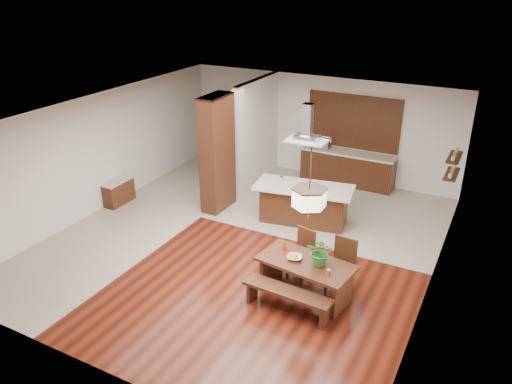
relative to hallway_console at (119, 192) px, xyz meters
The scene contains 25 objects.
room_shell 4.20m from the hallway_console, ahead, with size 9.00×9.04×2.92m.
tile_hallway 1.12m from the hallway_console, 10.68° to the right, with size 2.50×9.00×0.01m, color #B4A896.
tile_kitchen 5.57m from the hallway_console, 24.44° to the left, with size 5.50×4.00×0.01m, color #B4A896.
soffit_band 4.60m from the hallway_console, ahead, with size 8.00×9.00×0.02m, color #3F220F.
partition_pier 2.85m from the hallway_console, 22.54° to the left, with size 0.45×1.00×2.90m, color black.
partition_stub 4.09m from the hallway_console, 52.14° to the left, with size 0.18×2.40×2.90m, color silver.
hallway_console is the anchor object (origin of this frame).
hallway_doorway 4.41m from the hallway_console, 75.20° to the left, with size 1.10×0.20×2.10m, color black.
rear_counter 6.26m from the hallway_console, 39.75° to the left, with size 2.60×0.62×0.95m.
kitchen_window 6.58m from the hallway_console, 41.53° to the left, with size 2.60×0.08×1.50m, color #A76132.
shelf_lower 8.12m from the hallway_console, 17.35° to the left, with size 0.26×0.90×0.04m, color black.
shelf_upper 8.18m from the hallway_console, 17.35° to the left, with size 0.26×0.90×0.04m, color black.
dining_table 6.00m from the hallway_console, 14.33° to the right, with size 1.84×1.10×0.72m.
dining_bench 6.10m from the hallway_console, 20.20° to the right, with size 1.64×0.36×0.46m, color black, non-canonical shape.
dining_chair_left 5.53m from the hallway_console, ahead, with size 0.42×0.42×0.96m, color black, non-canonical shape.
dining_chair_right 6.40m from the hallway_console, ahead, with size 0.45×0.45×1.03m, color black, non-canonical shape.
pendant_lantern 6.30m from the hallway_console, 14.33° to the right, with size 0.64×0.64×1.31m, color beige, non-canonical shape.
foliage_plant 6.28m from the hallway_console, 13.53° to the right, with size 0.47×0.41×0.53m, color #286C24.
fruit_bowl 5.80m from the hallway_console, 15.03° to the right, with size 0.27×0.27×0.07m, color beige.
napkin_cone 5.46m from the hallway_console, 13.76° to the right, with size 0.12×0.12×0.20m, color #A21C0B.
gold_ornament 6.55m from the hallway_console, 14.99° to the right, with size 0.07×0.07×0.10m, color gold.
kitchen_island 4.80m from the hallway_console, 15.03° to the left, with size 2.42×1.35×0.95m.
range_hood 5.26m from the hallway_console, 15.07° to the left, with size 0.90×0.55×0.87m, color silver, non-canonical shape.
island_cup 5.23m from the hallway_console, 12.40° to the left, with size 0.12×0.12×0.10m, color silver.
microwave 5.71m from the hallway_console, 45.17° to the left, with size 0.50×0.34×0.27m, color silver.
Camera 1 is at (4.79, -8.56, 5.57)m, focal length 35.00 mm.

